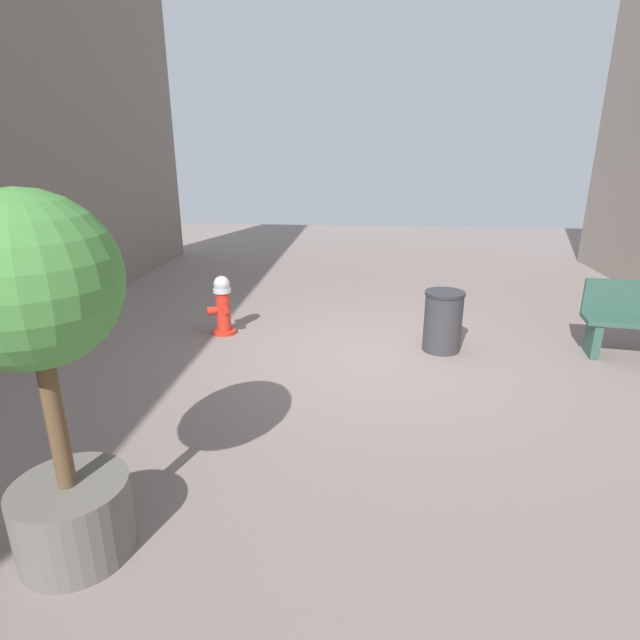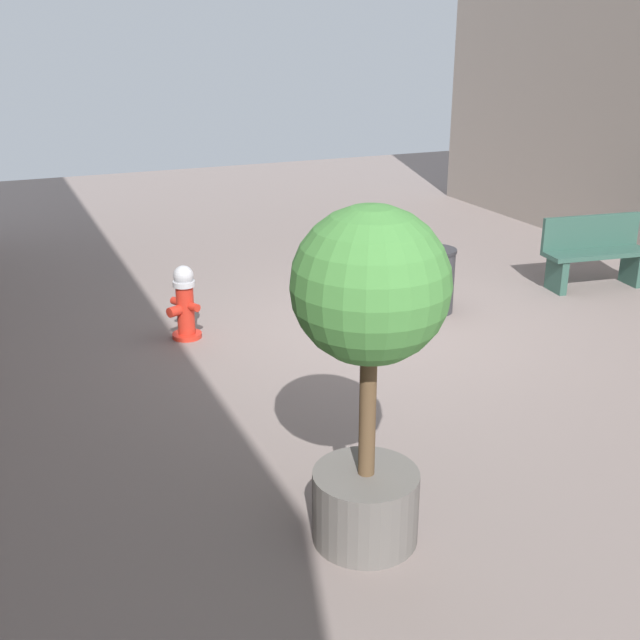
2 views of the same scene
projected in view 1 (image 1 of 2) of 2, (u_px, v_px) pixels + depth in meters
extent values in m
plane|color=gray|center=(376.00, 356.00, 6.41)|extent=(23.40, 23.40, 0.00)
cylinder|color=red|center=(225.00, 332.00, 7.19)|extent=(0.33, 0.33, 0.05)
cylinder|color=red|center=(223.00, 311.00, 7.10)|extent=(0.19, 0.19, 0.56)
cylinder|color=silver|center=(222.00, 290.00, 7.00)|extent=(0.24, 0.24, 0.06)
sphere|color=silver|center=(222.00, 284.00, 6.97)|extent=(0.22, 0.22, 0.22)
cylinder|color=red|center=(225.00, 310.00, 6.95)|extent=(0.14, 0.16, 0.09)
cylinder|color=red|center=(221.00, 304.00, 7.20)|extent=(0.14, 0.16, 0.09)
cylinder|color=red|center=(212.00, 311.00, 7.04)|extent=(0.18, 0.16, 0.11)
cube|color=#33594C|center=(593.00, 338.00, 6.39)|extent=(0.15, 0.41, 0.45)
cylinder|color=slate|center=(74.00, 518.00, 3.22)|extent=(0.72, 0.72, 0.51)
cylinder|color=brown|center=(54.00, 412.00, 2.97)|extent=(0.11, 0.11, 1.01)
sphere|color=#4C9342|center=(29.00, 281.00, 2.72)|extent=(0.99, 0.99, 0.99)
cylinder|color=#38383D|center=(443.00, 323.00, 6.48)|extent=(0.48, 0.48, 0.75)
cylinder|color=#2C2C30|center=(445.00, 293.00, 6.36)|extent=(0.51, 0.51, 0.04)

